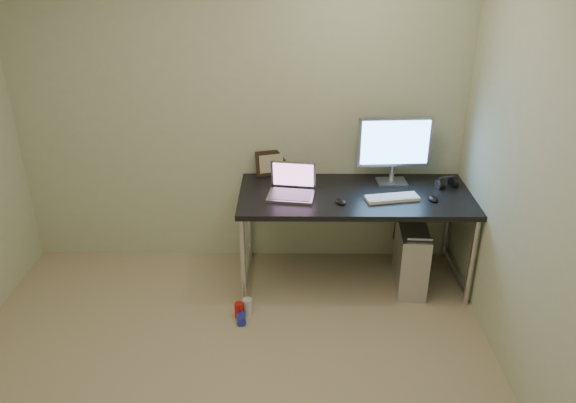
# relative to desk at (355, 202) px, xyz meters

# --- Properties ---
(wall_back) EXTENTS (3.50, 0.02, 2.50)m
(wall_back) POSITION_rel_desk_xyz_m (-0.88, 0.38, 0.57)
(wall_back) COLOR beige
(wall_back) RESTS_ON ground
(wall_right) EXTENTS (0.02, 3.50, 2.50)m
(wall_right) POSITION_rel_desk_xyz_m (0.87, -1.37, 0.57)
(wall_right) COLOR beige
(wall_right) RESTS_ON ground
(desk) EXTENTS (1.73, 0.76, 0.75)m
(desk) POSITION_rel_desk_xyz_m (0.00, 0.00, 0.00)
(desk) COLOR black
(desk) RESTS_ON ground
(tower_computer) EXTENTS (0.24, 0.50, 0.54)m
(tower_computer) POSITION_rel_desk_xyz_m (0.44, -0.09, -0.42)
(tower_computer) COLOR silver
(tower_computer) RESTS_ON ground
(cable_a) EXTENTS (0.01, 0.16, 0.69)m
(cable_a) POSITION_rel_desk_xyz_m (0.39, 0.33, -0.28)
(cable_a) COLOR black
(cable_a) RESTS_ON ground
(cable_b) EXTENTS (0.02, 0.11, 0.71)m
(cable_b) POSITION_rel_desk_xyz_m (0.48, 0.31, -0.30)
(cable_b) COLOR black
(cable_b) RESTS_ON ground
(can_red) EXTENTS (0.07, 0.07, 0.12)m
(can_red) POSITION_rel_desk_xyz_m (-0.85, -0.51, -0.62)
(can_red) COLOR red
(can_red) RESTS_ON ground
(can_white) EXTENTS (0.09, 0.09, 0.13)m
(can_white) POSITION_rel_desk_xyz_m (-0.79, -0.47, -0.61)
(can_white) COLOR silver
(can_white) RESTS_ON ground
(can_blue) EXTENTS (0.08, 0.12, 0.06)m
(can_blue) POSITION_rel_desk_xyz_m (-0.83, -0.57, -0.65)
(can_blue) COLOR #232FBD
(can_blue) RESTS_ON ground
(laptop) EXTENTS (0.37, 0.32, 0.23)m
(laptop) POSITION_rel_desk_xyz_m (-0.47, -0.02, 0.13)
(laptop) COLOR #A7A7AE
(laptop) RESTS_ON desk
(monitor) EXTENTS (0.56, 0.18, 0.53)m
(monitor) POSITION_rel_desk_xyz_m (0.30, 0.21, 0.38)
(monitor) COLOR #A7A7AE
(monitor) RESTS_ON desk
(keyboard) EXTENTS (0.40, 0.20, 0.02)m
(keyboard) POSITION_rel_desk_xyz_m (0.26, -0.10, 0.08)
(keyboard) COLOR white
(keyboard) RESTS_ON desk
(mouse_right) EXTENTS (0.08, 0.11, 0.03)m
(mouse_right) POSITION_rel_desk_xyz_m (0.55, -0.11, 0.09)
(mouse_right) COLOR black
(mouse_right) RESTS_ON desk
(mouse_left) EXTENTS (0.10, 0.12, 0.04)m
(mouse_left) POSITION_rel_desk_xyz_m (-0.12, -0.16, 0.09)
(mouse_left) COLOR black
(mouse_left) RESTS_ON desk
(headphones) EXTENTS (0.18, 0.10, 0.10)m
(headphones) POSITION_rel_desk_xyz_m (0.71, 0.13, 0.10)
(headphones) COLOR black
(headphones) RESTS_ON desk
(picture_frame) EXTENTS (0.27, 0.14, 0.21)m
(picture_frame) POSITION_rel_desk_xyz_m (-0.64, 0.35, 0.17)
(picture_frame) COLOR black
(picture_frame) RESTS_ON desk
(webcam) EXTENTS (0.05, 0.04, 0.12)m
(webcam) POSITION_rel_desk_xyz_m (-0.44, 0.24, 0.16)
(webcam) COLOR silver
(webcam) RESTS_ON desk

